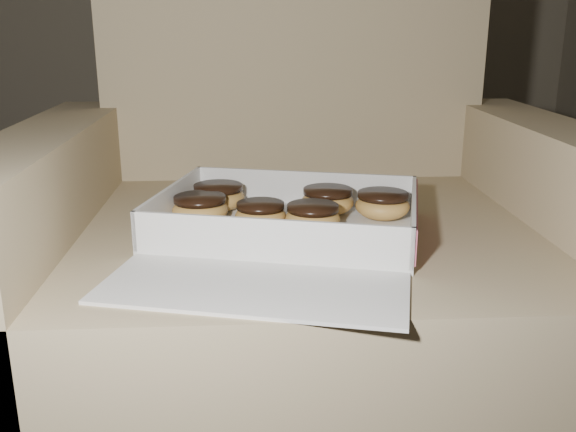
# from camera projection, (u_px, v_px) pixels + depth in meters

# --- Properties ---
(armchair) EXTENTS (1.00, 0.84, 1.04)m
(armchair) POSITION_uv_depth(u_px,v_px,m) (303.00, 280.00, 1.20)
(armchair) COLOR #947D5F
(armchair) RESTS_ON floor
(bakery_box) EXTENTS (0.50, 0.55, 0.07)m
(bakery_box) POSITION_uv_depth(u_px,v_px,m) (285.00, 233.00, 0.99)
(bakery_box) COLOR silver
(bakery_box) RESTS_ON armchair
(donut_a) EXTENTS (0.08, 0.08, 0.04)m
(donut_a) POSITION_uv_depth(u_px,v_px,m) (261.00, 214.00, 1.02)
(donut_a) COLOR gold
(donut_a) RESTS_ON bakery_box
(donut_b) EXTENTS (0.09, 0.09, 0.05)m
(donut_b) POSITION_uv_depth(u_px,v_px,m) (328.00, 200.00, 1.10)
(donut_b) COLOR gold
(donut_b) RESTS_ON bakery_box
(donut_c) EXTENTS (0.09, 0.09, 0.05)m
(donut_c) POSITION_uv_depth(u_px,v_px,m) (200.00, 209.00, 1.05)
(donut_c) COLOR gold
(donut_c) RESTS_ON bakery_box
(donut_d) EXTENTS (0.09, 0.09, 0.05)m
(donut_d) POSITION_uv_depth(u_px,v_px,m) (382.00, 204.00, 1.07)
(donut_d) COLOR gold
(donut_d) RESTS_ON bakery_box
(donut_e) EXTENTS (0.09, 0.09, 0.05)m
(donut_e) POSITION_uv_depth(u_px,v_px,m) (218.00, 196.00, 1.12)
(donut_e) COLOR gold
(donut_e) RESTS_ON bakery_box
(donut_f) EXTENTS (0.09, 0.09, 0.04)m
(donut_f) POSITION_uv_depth(u_px,v_px,m) (313.00, 217.00, 1.01)
(donut_f) COLOR gold
(donut_f) RESTS_ON bakery_box
(crumb_a) EXTENTS (0.01, 0.01, 0.00)m
(crumb_a) POSITION_uv_depth(u_px,v_px,m) (280.00, 233.00, 1.00)
(crumb_a) COLOR black
(crumb_a) RESTS_ON bakery_box
(crumb_b) EXTENTS (0.01, 0.01, 0.00)m
(crumb_b) POSITION_uv_depth(u_px,v_px,m) (251.00, 253.00, 0.91)
(crumb_b) COLOR black
(crumb_b) RESTS_ON bakery_box
(crumb_c) EXTENTS (0.01, 0.01, 0.00)m
(crumb_c) POSITION_uv_depth(u_px,v_px,m) (186.00, 232.00, 1.00)
(crumb_c) COLOR black
(crumb_c) RESTS_ON bakery_box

